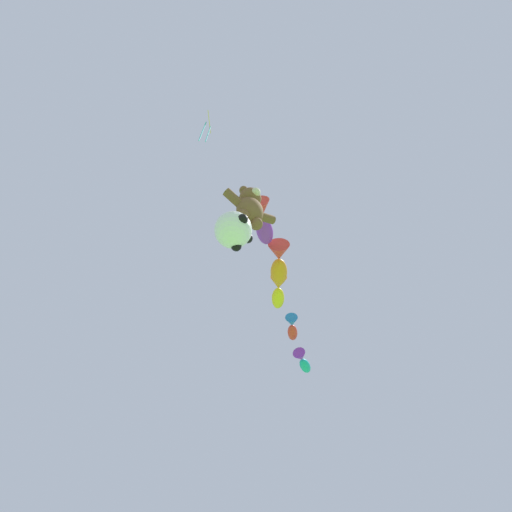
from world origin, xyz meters
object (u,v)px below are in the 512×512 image
(soccer_ball_kite, at_px, (234,230))
(fish_kite_goldfin, at_px, (278,291))
(fish_kite_violet, at_px, (262,220))
(teddy_bear_kite, at_px, (250,207))
(diamond_kite, at_px, (208,125))
(fish_kite_crimson, at_px, (292,327))
(fish_kite_teal, at_px, (303,361))
(fish_kite_tangerine, at_px, (279,262))

(soccer_ball_kite, distance_m, fish_kite_goldfin, 6.94)
(fish_kite_violet, distance_m, fish_kite_goldfin, 4.33)
(teddy_bear_kite, distance_m, diamond_kite, 4.86)
(fish_kite_crimson, bearing_deg, fish_kite_teal, 36.56)
(soccer_ball_kite, relative_size, fish_kite_violet, 0.62)
(fish_kite_tangerine, distance_m, fish_kite_teal, 6.40)
(soccer_ball_kite, bearing_deg, teddy_bear_kite, -15.86)
(fish_kite_goldfin, bearing_deg, fish_kite_tangerine, -127.31)
(teddy_bear_kite, height_order, fish_kite_goldfin, fish_kite_goldfin)
(fish_kite_violet, height_order, fish_kite_goldfin, fish_kite_goldfin)
(soccer_ball_kite, xyz_separation_m, fish_kite_crimson, (6.58, 5.10, 3.20))
(fish_kite_teal, bearing_deg, diamond_kite, -146.72)
(fish_kite_tangerine, bearing_deg, fish_kite_crimson, 43.85)
(soccer_ball_kite, bearing_deg, fish_kite_teal, 37.56)
(soccer_ball_kite, bearing_deg, fish_kite_crimson, 37.80)
(fish_kite_tangerine, bearing_deg, fish_kite_goldfin, 52.69)
(soccer_ball_kite, relative_size, fish_kite_teal, 0.67)
(fish_kite_goldfin, xyz_separation_m, diamond_kite, (-6.39, -3.94, 2.43))
(fish_kite_crimson, relative_size, fish_kite_teal, 0.92)
(fish_kite_teal, bearing_deg, fish_kite_tangerine, -138.39)
(fish_kite_tangerine, height_order, fish_kite_goldfin, fish_kite_goldfin)
(fish_kite_goldfin, distance_m, fish_kite_crimson, 2.37)
(diamond_kite, bearing_deg, fish_kite_goldfin, 31.62)
(fish_kite_teal, bearing_deg, soccer_ball_kite, -142.44)
(fish_kite_teal, xyz_separation_m, diamond_kite, (-9.88, -6.48, 3.44))
(fish_kite_goldfin, bearing_deg, soccer_ball_kite, -141.43)
(fish_kite_tangerine, bearing_deg, fish_kite_teal, 41.61)
(fish_kite_teal, bearing_deg, fish_kite_crimson, -143.44)
(fish_kite_goldfin, height_order, diamond_kite, diamond_kite)
(fish_kite_tangerine, bearing_deg, diamond_kite, -156.27)
(teddy_bear_kite, relative_size, fish_kite_crimson, 1.23)
(fish_kite_goldfin, height_order, fish_kite_teal, fish_kite_goldfin)
(fish_kite_violet, distance_m, fish_kite_teal, 8.60)
(teddy_bear_kite, height_order, soccer_ball_kite, teddy_bear_kite)
(soccer_ball_kite, xyz_separation_m, fish_kite_violet, (1.59, 0.73, 2.98))
(soccer_ball_kite, bearing_deg, fish_kite_goldfin, 38.57)
(fish_kite_violet, bearing_deg, fish_kite_teal, 40.20)
(fish_kite_crimson, bearing_deg, fish_kite_tangerine, -136.15)
(teddy_bear_kite, bearing_deg, fish_kite_crimson, 40.53)
(fish_kite_crimson, height_order, fish_kite_teal, fish_kite_crimson)
(fish_kite_crimson, bearing_deg, diamond_kite, -147.38)
(fish_kite_tangerine, relative_size, fish_kite_crimson, 1.36)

